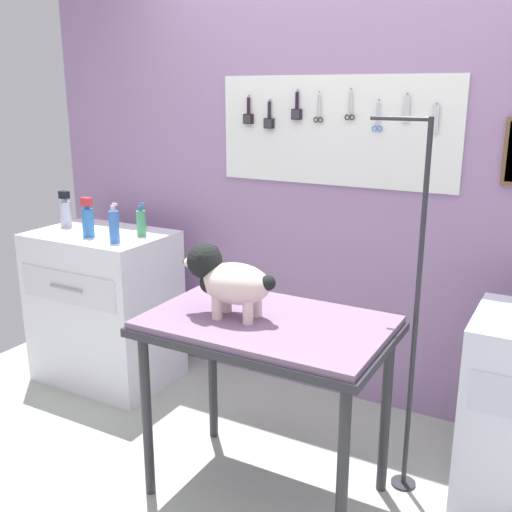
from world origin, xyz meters
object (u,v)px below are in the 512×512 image
(grooming_table, at_px, (267,338))
(counter_left, at_px, (105,307))
(detangler_spray, at_px, (114,226))
(grooming_arm, at_px, (413,328))
(dog, at_px, (227,279))

(grooming_table, relative_size, counter_left, 1.10)
(counter_left, height_order, detangler_spray, detangler_spray)
(grooming_table, height_order, grooming_arm, grooming_arm)
(grooming_arm, distance_m, dog, 0.81)
(dog, xyz_separation_m, detangler_spray, (-0.98, 0.42, 0.03))
(grooming_table, xyz_separation_m, detangler_spray, (-1.14, 0.37, 0.28))
(dog, height_order, counter_left, dog)
(grooming_table, distance_m, grooming_arm, 0.62)
(grooming_arm, relative_size, counter_left, 1.77)
(grooming_arm, bearing_deg, dog, -150.41)
(grooming_table, xyz_separation_m, dog, (-0.16, -0.05, 0.25))
(dog, relative_size, detangler_spray, 1.89)
(grooming_arm, bearing_deg, grooming_table, -146.57)
(detangler_spray, bearing_deg, grooming_arm, -1.01)
(grooming_table, height_order, detangler_spray, detangler_spray)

